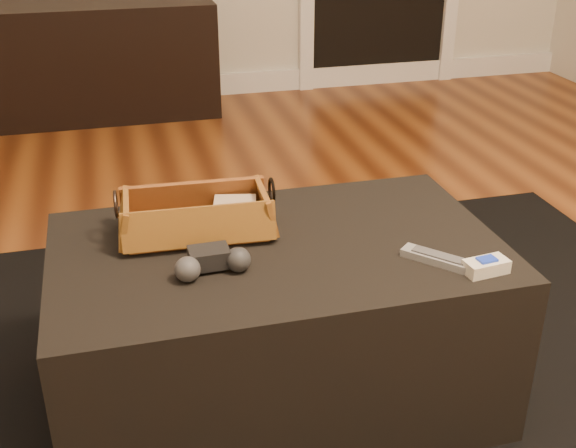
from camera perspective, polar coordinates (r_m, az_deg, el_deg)
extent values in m
cube|color=brown|center=(1.83, -0.91, -14.40)|extent=(5.00, 5.50, 0.01)
cube|color=white|center=(4.25, -9.93, 10.51)|extent=(5.00, 0.04, 0.12)
cube|color=black|center=(3.96, -16.86, 12.14)|extent=(1.48, 0.45, 0.58)
cube|color=black|center=(1.81, -0.38, -14.40)|extent=(2.60, 2.00, 0.01)
cube|color=black|center=(1.72, -0.82, -7.88)|extent=(1.00, 0.60, 0.42)
cube|color=black|center=(1.65, -7.76, -0.35)|extent=(0.19, 0.05, 0.02)
cube|color=#C9B28C|center=(1.69, -4.19, 1.09)|extent=(0.11, 0.09, 0.05)
cube|color=brown|center=(1.67, -7.17, -0.58)|extent=(0.32, 0.16, 0.01)
cube|color=brown|center=(1.72, -7.51, 2.06)|extent=(0.34, 0.05, 0.09)
cube|color=olive|center=(1.58, -7.00, -0.20)|extent=(0.34, 0.05, 0.09)
cube|color=#A46125|center=(1.67, -1.73, 1.48)|extent=(0.04, 0.17, 0.09)
cube|color=#9A6322|center=(1.65, -12.86, 0.46)|extent=(0.04, 0.17, 0.09)
torus|color=black|center=(1.65, -1.30, 2.63)|extent=(0.01, 0.06, 0.06)
torus|color=black|center=(1.63, -13.45, 1.53)|extent=(0.01, 0.06, 0.06)
cube|color=black|center=(1.51, -6.25, -2.62)|extent=(0.09, 0.06, 0.04)
sphere|color=#38383B|center=(1.48, -7.94, -3.57)|extent=(0.06, 0.06, 0.05)
sphere|color=#27282A|center=(1.50, -3.95, -2.82)|extent=(0.06, 0.06, 0.05)
cube|color=#919397|center=(1.57, 12.06, -2.81)|extent=(0.15, 0.16, 0.02)
cube|color=#444548|center=(1.56, 12.09, -2.48)|extent=(0.11, 0.12, 0.00)
cube|color=silver|center=(1.55, 15.38, -3.25)|extent=(0.10, 0.06, 0.03)
cube|color=blue|center=(1.54, 15.45, -2.72)|extent=(0.04, 0.03, 0.01)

